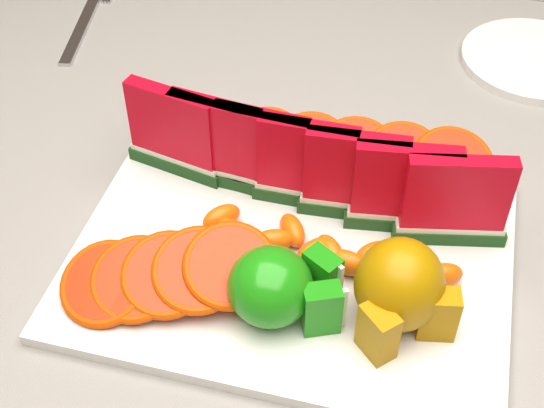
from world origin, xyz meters
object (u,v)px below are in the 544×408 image
Objects in this scene: pear_cluster at (400,289)px; side_plate at (534,60)px; platter at (292,256)px; fork at (84,25)px; apple_cluster at (279,287)px.

pear_cluster reaches higher than side_plate.
side_plate is (0.22, 0.39, -0.00)m from platter.
platter is 2.05× the size of fork.
platter is at bearing -42.49° from fork.
fork is at bearing 132.47° from apple_cluster.
apple_cluster is at bearing -169.24° from pear_cluster.
fork is at bearing 140.57° from pear_cluster.
side_plate reaches higher than fork.
pear_cluster is (0.10, -0.05, 0.04)m from platter.
fork is (-0.46, 0.38, -0.05)m from pear_cluster.
platter is 0.45m from side_plate.
fork is (-0.37, 0.40, -0.04)m from apple_cluster.
pear_cluster is at bearing -39.43° from fork.
apple_cluster is at bearing -85.73° from platter.
side_plate is 1.17× the size of fork.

